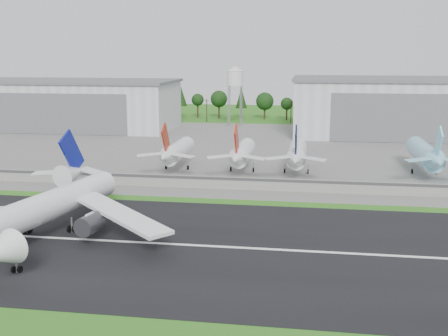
% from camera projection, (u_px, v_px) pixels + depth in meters
% --- Properties ---
extents(ground, '(600.00, 600.00, 0.00)m').
position_uv_depth(ground, '(122.00, 262.00, 98.52)').
color(ground, '#2C6417').
rests_on(ground, ground).
extents(runway, '(320.00, 60.00, 0.10)m').
position_uv_depth(runway, '(139.00, 243.00, 108.19)').
color(runway, black).
rests_on(runway, ground).
extents(runway_centerline, '(220.00, 1.00, 0.02)m').
position_uv_depth(runway_centerline, '(139.00, 242.00, 108.18)').
color(runway_centerline, white).
rests_on(runway_centerline, runway).
extents(apron, '(320.00, 150.00, 0.10)m').
position_uv_depth(apron, '(225.00, 148.00, 214.63)').
color(apron, slate).
rests_on(apron, ground).
extents(blast_fence, '(240.00, 0.61, 3.50)m').
position_uv_depth(blast_fence, '(189.00, 182.00, 151.36)').
color(blast_fence, gray).
rests_on(blast_fence, ground).
extents(hangar_west, '(97.00, 44.00, 23.20)m').
position_uv_depth(hangar_west, '(74.00, 104.00, 267.74)').
color(hangar_west, silver).
rests_on(hangar_west, ground).
extents(hangar_east, '(102.00, 47.00, 25.20)m').
position_uv_depth(hangar_east, '(411.00, 107.00, 244.30)').
color(hangar_east, silver).
rests_on(hangar_east, ground).
extents(water_tower, '(8.40, 8.40, 29.40)m').
position_uv_depth(water_tower, '(235.00, 76.00, 273.30)').
color(water_tower, '#99999E').
rests_on(water_tower, ground).
extents(utility_poles, '(230.00, 3.00, 12.00)m').
position_uv_depth(utility_poles, '(248.00, 123.00, 292.05)').
color(utility_poles, black).
rests_on(utility_poles, ground).
extents(treeline, '(320.00, 16.00, 22.00)m').
position_uv_depth(treeline, '(251.00, 119.00, 306.57)').
color(treeline, black).
rests_on(treeline, ground).
extents(main_airliner, '(56.18, 58.96, 18.17)m').
position_uv_depth(main_airliner, '(44.00, 215.00, 109.64)').
color(main_airliner, white).
rests_on(main_airliner, runway).
extents(parked_jet_red_a, '(7.36, 31.29, 16.54)m').
position_uv_depth(parked_jet_red_a, '(176.00, 152.00, 172.68)').
color(parked_jet_red_a, white).
rests_on(parked_jet_red_a, ground).
extents(parked_jet_red_b, '(7.36, 31.29, 16.53)m').
position_uv_depth(parked_jet_red_b, '(242.00, 153.00, 169.61)').
color(parked_jet_red_b, white).
rests_on(parked_jet_red_b, ground).
extents(parked_jet_navy, '(7.36, 31.29, 16.67)m').
position_uv_depth(parked_jet_navy, '(297.00, 154.00, 167.12)').
color(parked_jet_navy, silver).
rests_on(parked_jet_navy, ground).
extents(parked_jet_skyblue, '(7.36, 37.29, 16.85)m').
position_uv_depth(parked_jet_skyblue, '(426.00, 155.00, 166.25)').
color(parked_jet_skyblue, '#87CEEA').
rests_on(parked_jet_skyblue, ground).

